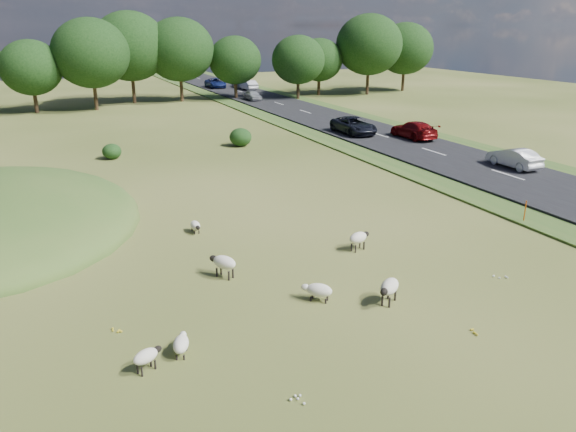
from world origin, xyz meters
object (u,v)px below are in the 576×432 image
at_px(sheep_2, 181,344).
at_px(sheep_3, 318,290).
at_px(car_3, 514,158).
at_px(sheep_4, 359,238).
at_px(car_4, 253,95).
at_px(car_5, 414,130).
at_px(sheep_6, 195,226).
at_px(sheep_1, 224,262).
at_px(sheep_0, 146,356).
at_px(car_1, 249,85).
at_px(car_7, 215,83).
at_px(sheep_5, 389,287).
at_px(car_0, 354,125).
at_px(car_2, 241,83).
at_px(marker_post, 525,212).

relative_size(sheep_2, sheep_3, 0.99).
bearing_deg(sheep_2, car_3, -41.57).
bearing_deg(sheep_4, car_4, 56.80).
relative_size(sheep_2, car_5, 0.22).
distance_m(sheep_2, sheep_6, 11.05).
bearing_deg(car_4, sheep_1, -111.48).
height_order(sheep_0, car_1, car_1).
xyz_separation_m(sheep_0, car_7, (24.57, 74.84, 0.48)).
bearing_deg(sheep_0, sheep_1, 25.63).
relative_size(sheep_4, sheep_5, 0.97).
height_order(sheep_1, sheep_6, sheep_1).
xyz_separation_m(sheep_1, car_0, (20.46, 24.91, 0.35)).
height_order(car_0, car_2, car_0).
xyz_separation_m(marker_post, car_0, (3.99, 24.75, 0.41)).
relative_size(marker_post, car_1, 0.26).
height_order(sheep_4, car_7, car_7).
xyz_separation_m(marker_post, car_4, (3.99, 51.84, 0.30)).
height_order(sheep_1, car_1, car_1).
bearing_deg(car_7, sheep_6, -107.55).
bearing_deg(sheep_5, car_4, -142.28).
relative_size(sheep_1, car_3, 0.31).
xyz_separation_m(car_0, car_7, (0.00, 44.50, -0.02)).
distance_m(marker_post, car_5, 22.10).
bearing_deg(car_2, car_3, 90.00).
relative_size(sheep_6, car_0, 0.19).
relative_size(car_0, car_4, 1.42).
bearing_deg(sheep_0, sheep_3, -10.63).
height_order(sheep_2, sheep_6, sheep_2).
bearing_deg(car_2, car_4, 76.61).
bearing_deg(sheep_4, sheep_1, 164.85).
height_order(sheep_5, car_3, car_3).
height_order(sheep_0, car_3, car_3).
bearing_deg(car_7, car_4, -90.00).
bearing_deg(car_1, car_5, 90.00).
distance_m(car_0, car_2, 43.21).
xyz_separation_m(sheep_4, car_0, (13.91, 24.57, 0.40)).
bearing_deg(sheep_5, sheep_4, -145.20).
relative_size(sheep_0, sheep_2, 0.91).
height_order(car_1, car_3, car_1).
bearing_deg(marker_post, sheep_5, -157.34).
bearing_deg(marker_post, car_1, 83.05).
distance_m(sheep_4, car_5, 27.09).
xyz_separation_m(sheep_1, car_3, (24.26, 8.88, 0.28)).
distance_m(car_4, car_7, 17.42).
distance_m(sheep_6, car_3, 24.21).
bearing_deg(car_4, car_0, -90.00).
bearing_deg(sheep_0, car_1, 40.57).
xyz_separation_m(sheep_5, car_2, (19.36, 72.63, 0.26)).
bearing_deg(car_4, sheep_3, -107.86).
bearing_deg(car_3, sheep_5, 34.98).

